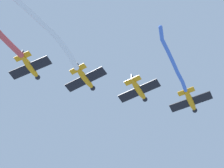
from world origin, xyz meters
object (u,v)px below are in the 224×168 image
at_px(airplane_left_wing, 139,90).
at_px(airplane_slot, 30,67).
at_px(airplane_right_wing, 85,79).
at_px(airplane_lead, 191,101).

relative_size(airplane_left_wing, airplane_slot, 0.99).
bearing_deg(airplane_right_wing, airplane_slot, 134.58).
xyz_separation_m(airplane_right_wing, airplane_slot, (2.79, -9.37, 0.25)).
distance_m(airplane_lead, airplane_right_wing, 19.54).
bearing_deg(airplane_slot, airplane_right_wing, -50.22).
bearing_deg(airplane_slot, airplane_left_wing, -50.19).
relative_size(airplane_lead, airplane_slot, 1.00).
bearing_deg(airplane_right_wing, airplane_lead, -45.35).
bearing_deg(airplane_slot, airplane_lead, -50.17).
height_order(airplane_right_wing, airplane_slot, airplane_slot).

